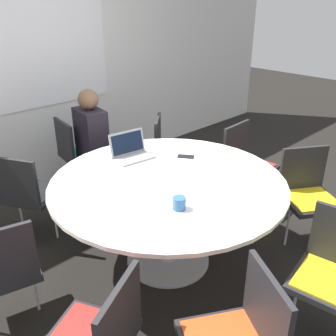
{
  "coord_description": "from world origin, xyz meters",
  "views": [
    {
      "loc": [
        -1.75,
        -1.79,
        2.03
      ],
      "look_at": [
        0.0,
        0.0,
        0.85
      ],
      "focal_mm": 40.0,
      "sensor_mm": 36.0,
      "label": 1
    }
  ],
  "objects_px": {
    "chair_3": "(98,336)",
    "laptop": "(131,151)",
    "chair_4": "(239,336)",
    "chair_5": "(335,269)",
    "chair_8": "(170,149)",
    "coffee_cup": "(179,203)",
    "chair_0": "(77,150)",
    "person_0": "(93,138)",
    "chair_1": "(28,190)",
    "chair_2": "(0,268)",
    "chair_6": "(308,190)",
    "cell_phone": "(186,157)",
    "chair_7": "(245,159)"
  },
  "relations": [
    {
      "from": "chair_1",
      "to": "chair_6",
      "type": "bearing_deg",
      "value": 17.59
    },
    {
      "from": "person_0",
      "to": "chair_3",
      "type": "bearing_deg",
      "value": -26.01
    },
    {
      "from": "chair_3",
      "to": "chair_0",
      "type": "bearing_deg",
      "value": 33.95
    },
    {
      "from": "chair_5",
      "to": "person_0",
      "type": "bearing_deg",
      "value": -7.11
    },
    {
      "from": "chair_4",
      "to": "coffee_cup",
      "type": "xyz_separation_m",
      "value": [
        0.34,
        0.75,
        0.3
      ]
    },
    {
      "from": "coffee_cup",
      "to": "cell_phone",
      "type": "distance_m",
      "value": 0.85
    },
    {
      "from": "chair_3",
      "to": "coffee_cup",
      "type": "bearing_deg",
      "value": -8.94
    },
    {
      "from": "coffee_cup",
      "to": "cell_phone",
      "type": "relative_size",
      "value": 0.56
    },
    {
      "from": "chair_0",
      "to": "person_0",
      "type": "relative_size",
      "value": 0.71
    },
    {
      "from": "chair_3",
      "to": "chair_5",
      "type": "xyz_separation_m",
      "value": [
        1.33,
        -0.6,
        0.0
      ]
    },
    {
      "from": "chair_1",
      "to": "chair_3",
      "type": "distance_m",
      "value": 1.72
    },
    {
      "from": "chair_6",
      "to": "cell_phone",
      "type": "height_order",
      "value": "chair_6"
    },
    {
      "from": "chair_8",
      "to": "cell_phone",
      "type": "distance_m",
      "value": 0.86
    },
    {
      "from": "chair_4",
      "to": "chair_8",
      "type": "distance_m",
      "value": 2.45
    },
    {
      "from": "chair_8",
      "to": "cell_phone",
      "type": "relative_size",
      "value": 5.43
    },
    {
      "from": "chair_1",
      "to": "chair_2",
      "type": "relative_size",
      "value": 1.0
    },
    {
      "from": "chair_3",
      "to": "laptop",
      "type": "relative_size",
      "value": 2.38
    },
    {
      "from": "chair_4",
      "to": "chair_5",
      "type": "relative_size",
      "value": 1.0
    },
    {
      "from": "chair_0",
      "to": "chair_6",
      "type": "xyz_separation_m",
      "value": [
        0.93,
        -2.15,
        0.0
      ]
    },
    {
      "from": "chair_4",
      "to": "chair_6",
      "type": "distance_m",
      "value": 1.72
    },
    {
      "from": "chair_2",
      "to": "chair_5",
      "type": "distance_m",
      "value": 2.06
    },
    {
      "from": "chair_6",
      "to": "laptop",
      "type": "xyz_separation_m",
      "value": [
        -1.0,
        1.14,
        0.31
      ]
    },
    {
      "from": "chair_1",
      "to": "cell_phone",
      "type": "height_order",
      "value": "chair_1"
    },
    {
      "from": "chair_8",
      "to": "coffee_cup",
      "type": "height_order",
      "value": "chair_8"
    },
    {
      "from": "chair_3",
      "to": "chair_8",
      "type": "distance_m",
      "value": 2.45
    },
    {
      "from": "chair_2",
      "to": "laptop",
      "type": "bearing_deg",
      "value": 26.86
    },
    {
      "from": "chair_6",
      "to": "person_0",
      "type": "distance_m",
      "value": 2.1
    },
    {
      "from": "chair_7",
      "to": "coffee_cup",
      "type": "relative_size",
      "value": 9.72
    },
    {
      "from": "chair_5",
      "to": "person_0",
      "type": "distance_m",
      "value": 2.5
    },
    {
      "from": "chair_8",
      "to": "chair_5",
      "type": "bearing_deg",
      "value": 31.48
    },
    {
      "from": "person_0",
      "to": "chair_7",
      "type": "bearing_deg",
      "value": 50.07
    },
    {
      "from": "chair_4",
      "to": "laptop",
      "type": "bearing_deg",
      "value": 9.12
    },
    {
      "from": "laptop",
      "to": "cell_phone",
      "type": "xyz_separation_m",
      "value": [
        0.34,
        -0.32,
        -0.05
      ]
    },
    {
      "from": "chair_0",
      "to": "chair_1",
      "type": "height_order",
      "value": "same"
    },
    {
      "from": "chair_1",
      "to": "chair_3",
      "type": "relative_size",
      "value": 1.0
    },
    {
      "from": "chair_0",
      "to": "chair_8",
      "type": "xyz_separation_m",
      "value": [
        0.74,
        -0.66,
        0.0
      ]
    },
    {
      "from": "chair_5",
      "to": "person_0",
      "type": "relative_size",
      "value": 0.71
    },
    {
      "from": "laptop",
      "to": "person_0",
      "type": "bearing_deg",
      "value": 88.9
    },
    {
      "from": "cell_phone",
      "to": "chair_6",
      "type": "bearing_deg",
      "value": -51.06
    },
    {
      "from": "laptop",
      "to": "chair_8",
      "type": "bearing_deg",
      "value": 31.01
    },
    {
      "from": "chair_1",
      "to": "chair_5",
      "type": "xyz_separation_m",
      "value": [
        0.89,
        -2.27,
        0.0
      ]
    },
    {
      "from": "chair_5",
      "to": "chair_7",
      "type": "xyz_separation_m",
      "value": [
        0.98,
        1.35,
        0.0
      ]
    },
    {
      "from": "chair_5",
      "to": "chair_0",
      "type": "bearing_deg",
      "value": -6.2
    },
    {
      "from": "chair_0",
      "to": "chair_2",
      "type": "bearing_deg",
      "value": -38.42
    },
    {
      "from": "chair_4",
      "to": "laptop",
      "type": "distance_m",
      "value": 1.78
    },
    {
      "from": "cell_phone",
      "to": "person_0",
      "type": "bearing_deg",
      "value": 101.63
    },
    {
      "from": "chair_5",
      "to": "chair_8",
      "type": "height_order",
      "value": "same"
    },
    {
      "from": "chair_3",
      "to": "person_0",
      "type": "height_order",
      "value": "person_0"
    },
    {
      "from": "chair_4",
      "to": "person_0",
      "type": "distance_m",
      "value": 2.51
    },
    {
      "from": "chair_2",
      "to": "chair_6",
      "type": "xyz_separation_m",
      "value": [
        2.29,
        -0.85,
        0.0
      ]
    }
  ]
}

